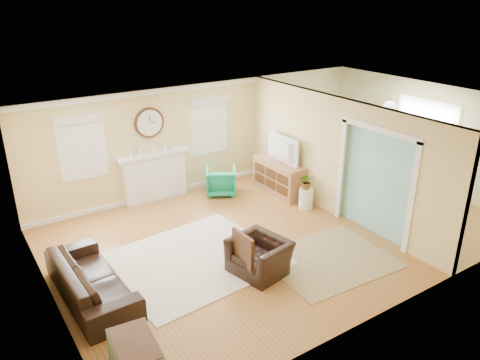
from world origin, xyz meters
The scene contains 29 objects.
floor centered at (0.00, 0.00, 0.00)m, with size 9.00×9.00×0.00m, color brown.
wall_back centered at (0.00, 3.00, 1.30)m, with size 9.00×0.02×2.60m, color #DEC97E.
wall_front centered at (0.00, -3.00, 1.30)m, with size 9.00×0.02×2.60m, color #DEC97E.
wall_left centered at (-4.50, 0.00, 1.30)m, with size 0.02×6.00×2.60m, color #DEC97E.
wall_right centered at (4.50, 0.00, 1.30)m, with size 0.02×6.00×2.60m, color #DEC97E.
ceiling centered at (0.00, 0.00, 2.60)m, with size 9.00×6.00×0.02m, color white.
partition centered at (1.51, 0.28, 1.36)m, with size 0.17×6.00×2.60m.
fireplace centered at (-1.50, 2.88, 0.60)m, with size 1.70×0.30×1.17m.
wall_clock centered at (-1.50, 2.97, 1.85)m, with size 0.70×0.07×0.70m.
window_left centered at (-3.05, 2.95, 1.66)m, with size 1.05×0.13×1.42m.
window_right centered at (0.05, 2.95, 1.66)m, with size 1.05×0.13×1.42m.
french_doors centered at (4.45, 0.00, 1.10)m, with size 0.06×1.70×2.20m.
pendant centered at (3.00, 0.00, 2.20)m, with size 0.30×0.30×0.55m.
rug_cream centered at (-2.06, -0.05, 0.01)m, with size 2.92×2.53×0.02m, color beige.
rug_jute centered at (0.03, -1.41, 0.01)m, with size 2.24×1.84×0.01m, color tan.
rug_grey centered at (2.99, -0.10, 0.01)m, with size 2.29×2.87×0.01m, color gray.
sofa centered at (-3.95, -0.14, 0.33)m, with size 2.26×0.88×0.66m, color black.
eames_chair centered at (-1.27, -1.02, 0.31)m, with size 0.97×0.84×0.63m, color black.
green_chair centered at (-0.04, 2.28, 0.33)m, with size 0.70×0.72×0.66m, color #0B8344.
trunk centered at (-3.98, -2.08, 0.25)m, with size 0.62×0.93×0.51m.
credenza centered at (1.17, 1.57, 0.40)m, with size 0.51×1.50×0.80m.
tv centered at (1.15, 1.57, 1.12)m, with size 1.12×0.15×0.64m, color black.
garden_stool centered at (1.14, 0.52, 0.24)m, with size 0.32×0.32×0.47m, color white.
potted_plant centered at (1.14, 0.52, 0.66)m, with size 0.34×0.29×0.38m, color #337F33.
dining_table centered at (2.99, -0.10, 0.29)m, with size 1.64×0.92×0.58m, color #492910.
dining_chair_n centered at (2.90, 1.06, 0.57)m, with size 0.53×0.53×0.96m.
dining_chair_s centered at (3.05, -1.22, 0.58)m, with size 0.50×0.50×0.99m.
dining_chair_w centered at (2.41, -0.19, 0.51)m, with size 0.46×0.46×0.87m.
dining_chair_e centered at (3.59, -0.05, 0.58)m, with size 0.53×0.53×0.99m.
Camera 1 is at (-5.45, -6.74, 4.63)m, focal length 35.00 mm.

